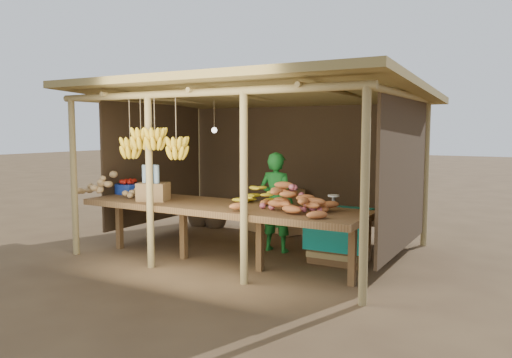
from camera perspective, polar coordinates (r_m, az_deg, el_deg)
The scene contains 13 objects.
ground at distance 7.45m, azimuth 0.00°, elevation -8.06°, with size 60.00×60.00×0.00m, color brown.
stall_structure at distance 7.32m, azimuth -0.21°, elevation 6.85°, with size 4.70×3.50×2.43m.
counter at distance 6.52m, azimuth -4.16°, elevation -3.44°, with size 3.90×1.05×0.80m.
potato_heap at distance 7.58m, azimuth -16.49°, elevation -0.51°, with size 1.03×0.62×0.37m, color tan, non-canonical shape.
sweet_potato_heap at distance 5.90m, azimuth 3.35°, elevation -2.01°, with size 1.08×0.65×0.36m, color #B05F2D, non-canonical shape.
onion_heap at distance 5.98m, azimuth 4.29°, elevation -1.94°, with size 0.78×0.47×0.36m, color #BA5A67, non-canonical shape.
banana_pile at distance 6.56m, azimuth 0.75°, elevation -1.30°, with size 0.57×0.34×0.35m, color yellow, non-canonical shape.
tomato_basin at distance 7.85m, azimuth -14.34°, elevation -0.94°, with size 0.42×0.42×0.22m.
bottle_box at distance 6.95m, azimuth -11.66°, elevation -0.89°, with size 0.47×0.42×0.49m.
vendor at distance 7.23m, azimuth 2.34°, elevation -2.65°, with size 0.53×0.35×1.45m, color #186D24.
tarp_crate at distance 6.81m, azimuth 9.50°, elevation -6.19°, with size 0.79×0.68×0.92m.
carton_stack at distance 8.54m, azimuth 2.53°, elevation -4.00°, with size 1.10×0.53×0.76m.
burlap_sacks at distance 9.20m, azimuth -5.61°, elevation -3.92°, with size 0.78×0.41×0.55m.
Camera 1 is at (3.60, -6.29, 1.77)m, focal length 35.00 mm.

